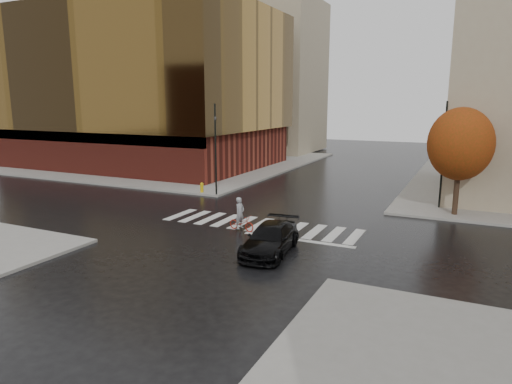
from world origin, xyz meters
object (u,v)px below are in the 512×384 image
sedan (270,239)px  cyclist (241,219)px  traffic_light_ne (444,149)px  traffic_light_nw (215,144)px  fire_hydrant (202,187)px

sedan → cyclist: (-2.99, 2.78, -0.05)m
cyclist → traffic_light_ne: 14.16m
traffic_light_nw → fire_hydrant: bearing=-82.2°
cyclist → traffic_light_nw: size_ratio=0.28×
traffic_light_nw → fire_hydrant: 3.59m
cyclist → traffic_light_ne: (9.44, 10.00, 3.37)m
sedan → fire_hydrant: size_ratio=6.18×
sedan → fire_hydrant: (-10.24, 10.28, -0.11)m
cyclist → fire_hydrant: (-7.25, 7.50, -0.06)m
sedan → traffic_light_nw: size_ratio=0.70×
sedan → traffic_light_nw: (-8.85, 10.08, 3.19)m
traffic_light_ne → sedan: bearing=81.6°
fire_hydrant → traffic_light_ne: bearing=8.5°
traffic_light_nw → traffic_light_ne: 15.54m
traffic_light_nw → traffic_light_ne: size_ratio=0.97×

